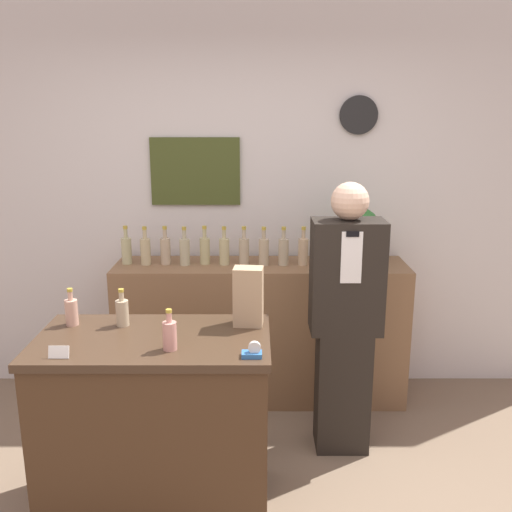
{
  "coord_description": "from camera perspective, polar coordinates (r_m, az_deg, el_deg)",
  "views": [
    {
      "loc": [
        0.12,
        -2.04,
        2.01
      ],
      "look_at": [
        0.13,
        1.11,
        1.2
      ],
      "focal_mm": 40.0,
      "sensor_mm": 36.0,
      "label": 1
    }
  ],
  "objects": [
    {
      "name": "shopkeeper",
      "position": [
        3.38,
        8.71,
        -6.47
      ],
      "size": [
        0.41,
        0.26,
        1.62
      ],
      "color": "black",
      "rests_on": "ground_plane"
    },
    {
      "name": "shelf_bottle_10",
      "position": [
        3.88,
        6.52,
        0.55
      ],
      "size": [
        0.07,
        0.07,
        0.26
      ],
      "color": "tan",
      "rests_on": "back_shelf"
    },
    {
      "name": "tape_dispenser",
      "position": [
        2.55,
        -0.51,
        -9.58
      ],
      "size": [
        0.09,
        0.06,
        0.07
      ],
      "color": "#2D66A8",
      "rests_on": "display_counter"
    },
    {
      "name": "counter_bottle_2",
      "position": [
        2.64,
        -8.8,
        -7.78
      ],
      "size": [
        0.06,
        0.06,
        0.19
      ],
      "color": "tan",
      "rests_on": "display_counter"
    },
    {
      "name": "counter_bottle_0",
      "position": [
        3.04,
        -18.15,
        -5.29
      ],
      "size": [
        0.06,
        0.06,
        0.19
      ],
      "color": "tan",
      "rests_on": "display_counter"
    },
    {
      "name": "potted_plant",
      "position": [
        3.87,
        9.85,
        2.3
      ],
      "size": [
        0.32,
        0.32,
        0.4
      ],
      "color": "#B27047",
      "rests_on": "back_shelf"
    },
    {
      "name": "shelf_bottle_7",
      "position": [
        3.85,
        0.59,
        0.52
      ],
      "size": [
        0.07,
        0.07,
        0.26
      ],
      "color": "tan",
      "rests_on": "back_shelf"
    },
    {
      "name": "shelf_bottle_5",
      "position": [
        3.86,
        -3.37,
        0.56
      ],
      "size": [
        0.07,
        0.07,
        0.26
      ],
      "color": "tan",
      "rests_on": "back_shelf"
    },
    {
      "name": "display_counter",
      "position": [
        3.02,
        -10.07,
        -16.29
      ],
      "size": [
        1.13,
        0.63,
        0.95
      ],
      "color": "#422B19",
      "rests_on": "ground_plane"
    },
    {
      "name": "price_card_left",
      "position": [
        2.68,
        -19.3,
        -9.09
      ],
      "size": [
        0.09,
        0.02,
        0.06
      ],
      "color": "white",
      "rests_on": "display_counter"
    },
    {
      "name": "shelf_bottle_1",
      "position": [
        3.93,
        -11.18,
        0.55
      ],
      "size": [
        0.07,
        0.07,
        0.26
      ],
      "color": "tan",
      "rests_on": "back_shelf"
    },
    {
      "name": "paper_bag",
      "position": [
        2.87,
        -0.95,
        -4.07
      ],
      "size": [
        0.16,
        0.12,
        0.3
      ],
      "color": "tan",
      "rests_on": "display_counter"
    },
    {
      "name": "shelf_bottle_8",
      "position": [
        3.85,
        2.58,
        0.53
      ],
      "size": [
        0.07,
        0.07,
        0.26
      ],
      "color": "tan",
      "rests_on": "back_shelf"
    },
    {
      "name": "shelf_bottle_0",
      "position": [
        3.98,
        -13.01,
        0.62
      ],
      "size": [
        0.07,
        0.07,
        0.26
      ],
      "color": "tan",
      "rests_on": "back_shelf"
    },
    {
      "name": "shelf_bottle_4",
      "position": [
        3.89,
        -5.32,
        0.63
      ],
      "size": [
        0.07,
        0.07,
        0.26
      ],
      "color": "tan",
      "rests_on": "back_shelf"
    },
    {
      "name": "shelf_bottle_2",
      "position": [
        3.92,
        -9.23,
        0.59
      ],
      "size": [
        0.07,
        0.07,
        0.26
      ],
      "color": "tan",
      "rests_on": "back_shelf"
    },
    {
      "name": "back_shelf",
      "position": [
        4.05,
        0.31,
        -7.57
      ],
      "size": [
        1.99,
        0.46,
        0.98
      ],
      "color": "brown",
      "rests_on": "ground_plane"
    },
    {
      "name": "shelf_bottle_3",
      "position": [
        3.88,
        -7.33,
        0.52
      ],
      "size": [
        0.07,
        0.07,
        0.26
      ],
      "color": "tan",
      "rests_on": "back_shelf"
    },
    {
      "name": "counter_bottle_1",
      "position": [
        2.96,
        -13.41,
        -5.47
      ],
      "size": [
        0.06,
        0.06,
        0.19
      ],
      "color": "tan",
      "rests_on": "display_counter"
    },
    {
      "name": "back_wall",
      "position": [
        4.1,
        -1.93,
        5.24
      ],
      "size": [
        5.2,
        0.09,
        2.7
      ],
      "color": "silver",
      "rests_on": "ground_plane"
    },
    {
      "name": "shelf_bottle_9",
      "position": [
        3.86,
        4.56,
        0.54
      ],
      "size": [
        0.07,
        0.07,
        0.26
      ],
      "color": "tan",
      "rests_on": "back_shelf"
    },
    {
      "name": "shelf_bottle_6",
      "position": [
        3.86,
        -1.39,
        0.58
      ],
      "size": [
        0.07,
        0.07,
        0.26
      ],
      "color": "tan",
      "rests_on": "back_shelf"
    }
  ]
}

